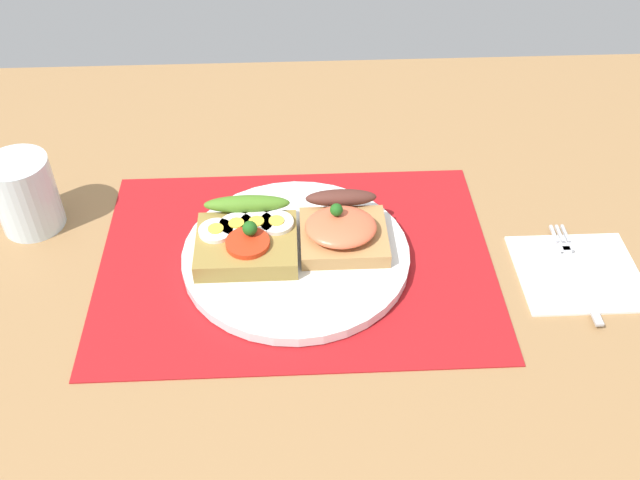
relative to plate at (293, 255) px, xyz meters
The scene contains 8 objects.
ground_plane 2.50cm from the plate, ahead, with size 120.00×90.00×3.20cm, color #966F44.
placemat 0.75cm from the plate, ahead, with size 42.83×31.02×0.30cm, color #A6161A.
plate is the anchor object (origin of this frame).
sandwich_egg_tomato 5.68cm from the plate, behind, with size 10.80×10.44×4.28cm.
sandwich_salmon 5.83cm from the plate, 17.12° to the left, with size 9.43×10.04×4.91cm.
napkin 30.47cm from the plate, ahead, with size 13.09×11.89×0.60cm, color white.
fork 30.01cm from the plate, ahead, with size 1.62×15.02×0.32cm.
drinking_glass 31.33cm from the plate, 165.78° to the left, with size 7.01×7.01×8.81cm, color silver.
Camera 1 is at (0.38, -56.58, 54.46)cm, focal length 40.12 mm.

